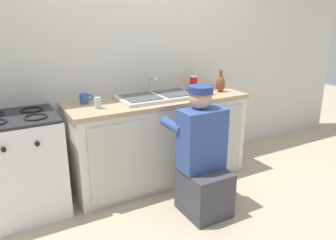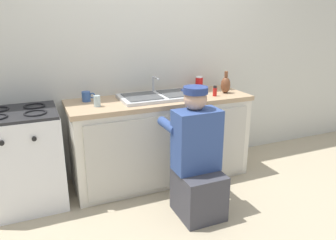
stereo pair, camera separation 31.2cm
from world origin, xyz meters
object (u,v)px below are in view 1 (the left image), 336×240
Objects in this scene: stove_range at (21,165)px; vase_decorative at (220,83)px; plumber_person at (203,162)px; soda_cup_red at (194,83)px; coffee_mug at (84,99)px; sink_double_basin at (158,96)px; spice_bottle_red at (211,90)px; water_glass at (98,103)px.

vase_decorative is (2.02, -0.07, 0.52)m from stove_range.
plumber_person is 1.12m from soda_cup_red.
plumber_person is 7.26× the size of soda_cup_red.
soda_cup_red is 1.22m from coffee_mug.
coffee_mug reaches higher than stove_range.
vase_decorative is at bearing 44.48° from plumber_person.
sink_double_basin is at bearing -163.38° from soda_cup_red.
sink_double_basin is 0.72× the size of plumber_person.
stove_range is at bearing -175.07° from soda_cup_red.
sink_double_basin is at bearing 92.86° from plumber_person.
plumber_person reaches higher than sink_double_basin.
sink_double_basin is 5.26× the size of soda_cup_red.
spice_bottle_red is at bearing -4.56° from stove_range.
coffee_mug is (-0.05, 0.23, -0.00)m from water_glass.
spice_bottle_red reaches higher than water_glass.
sink_double_basin is 0.91× the size of stove_range.
sink_double_basin is 0.65m from water_glass.
plumber_person is at bearing -28.61° from stove_range.
plumber_person is (1.35, -0.73, 0.02)m from stove_range.
soda_cup_red reaches higher than spice_bottle_red.
soda_cup_red is at bearing 61.48° from plumber_person.
water_glass is at bearing -6.98° from stove_range.
spice_bottle_red is (0.50, 0.59, 0.46)m from plumber_person.
sink_double_basin reaches higher than coffee_mug.
water_glass is 1.35m from vase_decorative.
water_glass is 0.23m from coffee_mug.
sink_double_basin reaches higher than spice_bottle_red.
stove_range is 7.01× the size of coffee_mug.
vase_decorative reaches higher than coffee_mug.
plumber_person is at bearing -130.54° from spice_bottle_red.
water_glass is at bearing -179.58° from vase_decorative.
stove_range is at bearing -179.90° from sink_double_basin.
sink_double_basin is 0.55m from soda_cup_red.
water_glass is (-0.64, -0.08, 0.03)m from sink_double_basin.
plumber_person is at bearing -43.96° from water_glass.
spice_bottle_red is (1.18, -0.07, 0.00)m from water_glass.
plumber_person is 11.04× the size of water_glass.
stove_range is 2.09m from vase_decorative.
sink_double_basin is 1.38m from stove_range.
water_glass is at bearing 176.82° from spice_bottle_red.
sink_double_basin is 6.35× the size of coffee_mug.
water_glass is at bearing -76.49° from coffee_mug.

